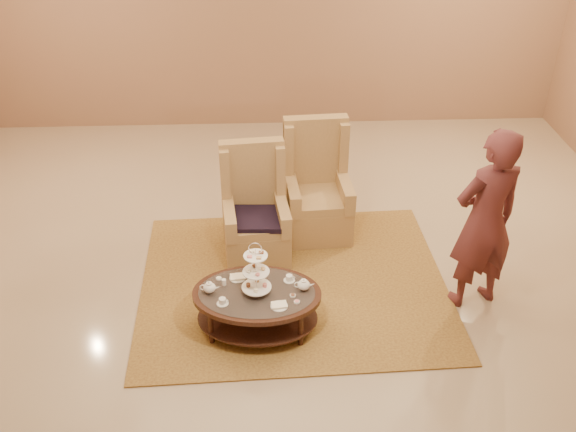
{
  "coord_description": "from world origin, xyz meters",
  "views": [
    {
      "loc": [
        -0.15,
        -4.59,
        3.89
      ],
      "look_at": [
        0.06,
        0.2,
        0.82
      ],
      "focal_mm": 40.0,
      "sensor_mm": 36.0,
      "label": 1
    }
  ],
  "objects_px": {
    "armchair_left": "(255,218)",
    "person": "(485,221)",
    "tea_table": "(257,299)",
    "armchair_right": "(317,196)"
  },
  "relations": [
    {
      "from": "armchair_left",
      "to": "person",
      "type": "xyz_separation_m",
      "value": [
        1.99,
        -0.86,
        0.47
      ]
    },
    {
      "from": "tea_table",
      "to": "armchair_right",
      "type": "relative_size",
      "value": 0.94
    },
    {
      "from": "tea_table",
      "to": "armchair_right",
      "type": "xyz_separation_m",
      "value": [
        0.64,
        1.57,
        0.08
      ]
    },
    {
      "from": "tea_table",
      "to": "person",
      "type": "height_order",
      "value": "person"
    },
    {
      "from": "person",
      "to": "tea_table",
      "type": "bearing_deg",
      "value": -7.41
    },
    {
      "from": "tea_table",
      "to": "armchair_left",
      "type": "relative_size",
      "value": 0.99
    },
    {
      "from": "armchair_left",
      "to": "armchair_right",
      "type": "relative_size",
      "value": 0.95
    },
    {
      "from": "tea_table",
      "to": "armchair_left",
      "type": "xyz_separation_m",
      "value": [
        -0.01,
        1.17,
        0.06
      ]
    },
    {
      "from": "person",
      "to": "armchair_right",
      "type": "bearing_deg",
      "value": -59.44
    },
    {
      "from": "armchair_right",
      "to": "person",
      "type": "bearing_deg",
      "value": -46.9
    }
  ]
}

